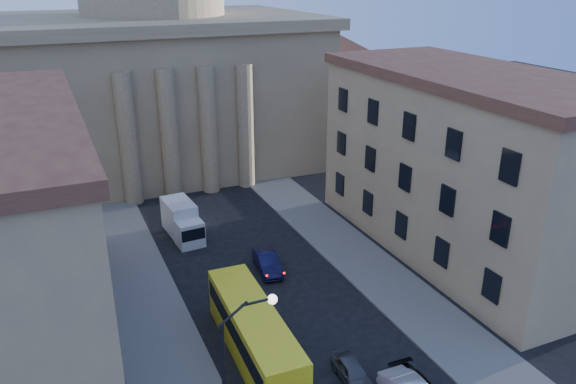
# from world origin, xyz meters

# --- Properties ---
(sidewalk_left) EXTENTS (5.00, 60.00, 0.15)m
(sidewalk_left) POSITION_xyz_m (-8.50, 18.00, 0.07)
(sidewalk_left) COLOR #5F5B56
(sidewalk_left) RESTS_ON ground
(sidewalk_right) EXTENTS (5.00, 60.00, 0.15)m
(sidewalk_right) POSITION_xyz_m (8.50, 18.00, 0.07)
(sidewalk_right) COLOR #5F5B56
(sidewalk_right) RESTS_ON ground
(church) EXTENTS (68.02, 28.76, 36.60)m
(church) POSITION_xyz_m (0.00, 55.47, 11.88)
(church) COLOR #7D694D
(church) RESTS_ON ground
(building_right) EXTENTS (11.60, 26.60, 14.70)m
(building_right) POSITION_xyz_m (17.00, 22.00, 7.42)
(building_right) COLOR tan
(building_right) RESTS_ON ground
(street_lamp) EXTENTS (2.62, 0.44, 8.83)m
(street_lamp) POSITION_xyz_m (-6.97, 8.00, 5.29)
(street_lamp) COLOR black
(street_lamp) RESTS_ON ground
(car_right_far) EXTENTS (1.67, 3.65, 1.22)m
(car_right_far) POSITION_xyz_m (0.80, 10.91, 0.61)
(car_right_far) COLOR #46464A
(car_right_far) RESTS_ON ground
(car_right_distant) EXTENTS (2.08, 4.53, 1.44)m
(car_right_distant) POSITION_xyz_m (1.07, 24.58, 0.72)
(car_right_distant) COLOR black
(car_right_distant) RESTS_ON ground
(city_bus) EXTENTS (2.96, 11.33, 3.17)m
(city_bus) POSITION_xyz_m (-3.50, 15.20, 1.70)
(city_bus) COLOR yellow
(city_bus) RESTS_ON ground
(box_truck) EXTENTS (2.61, 5.70, 3.04)m
(box_truck) POSITION_xyz_m (-3.44, 33.01, 1.44)
(box_truck) COLOR silver
(box_truck) RESTS_ON ground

